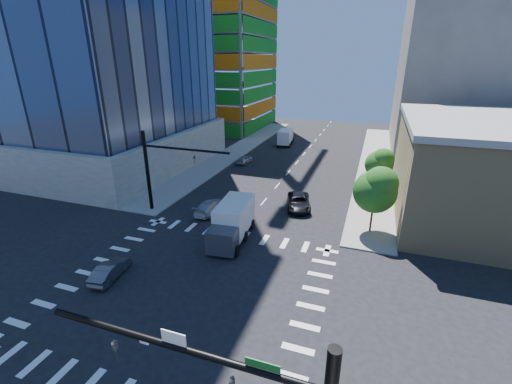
% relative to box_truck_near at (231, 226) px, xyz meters
% --- Properties ---
extents(ground, '(160.00, 160.00, 0.00)m').
position_rel_box_truck_near_xyz_m(ground, '(-0.04, -7.85, -1.56)').
color(ground, black).
rests_on(ground, ground).
extents(road_markings, '(20.00, 20.00, 0.01)m').
position_rel_box_truck_near_xyz_m(road_markings, '(-0.04, -7.85, -1.56)').
color(road_markings, silver).
rests_on(road_markings, ground).
extents(sidewalk_ne, '(5.00, 60.00, 0.15)m').
position_rel_box_truck_near_xyz_m(sidewalk_ne, '(12.46, 32.15, -1.49)').
color(sidewalk_ne, gray).
rests_on(sidewalk_ne, ground).
extents(sidewalk_nw, '(5.00, 60.00, 0.15)m').
position_rel_box_truck_near_xyz_m(sidewalk_nw, '(-12.54, 32.15, -1.49)').
color(sidewalk_nw, gray).
rests_on(sidewalk_nw, ground).
extents(construction_building, '(25.16, 34.50, 70.60)m').
position_rel_box_truck_near_xyz_m(construction_building, '(-27.46, 54.07, 23.05)').
color(construction_building, gray).
rests_on(construction_building, ground).
extents(commercial_building, '(20.50, 22.50, 10.60)m').
position_rel_box_truck_near_xyz_m(commercial_building, '(24.96, 14.15, 3.75)').
color(commercial_building, tan).
rests_on(commercial_building, ground).
extents(bg_building_ne, '(24.00, 30.00, 28.00)m').
position_rel_box_truck_near_xyz_m(bg_building_ne, '(26.96, 47.15, 12.44)').
color(bg_building_ne, slate).
rests_on(bg_building_ne, ground).
extents(signal_mast_nw, '(10.20, 0.40, 9.00)m').
position_rel_box_truck_near_xyz_m(signal_mast_nw, '(-10.04, 3.65, 3.93)').
color(signal_mast_nw, black).
rests_on(signal_mast_nw, sidewalk_nw).
extents(tree_south, '(4.16, 4.16, 6.82)m').
position_rel_box_truck_near_xyz_m(tree_south, '(12.58, 6.05, 3.12)').
color(tree_south, '#382316').
rests_on(tree_south, sidewalk_ne).
extents(tree_north, '(3.54, 3.52, 5.78)m').
position_rel_box_truck_near_xyz_m(tree_north, '(12.88, 18.05, 2.42)').
color(tree_north, '#382316').
rests_on(tree_north, sidewalk_ne).
extents(car_nb_far, '(3.90, 6.04, 1.55)m').
position_rel_box_truck_near_xyz_m(car_nb_far, '(4.38, 9.64, -0.79)').
color(car_nb_far, black).
rests_on(car_nb_far, ground).
extents(car_sb_near, '(2.49, 5.22, 1.47)m').
position_rel_box_truck_near_xyz_m(car_sb_near, '(-4.70, 5.19, -0.83)').
color(car_sb_near, silver).
rests_on(car_sb_near, ground).
extents(car_sb_mid, '(1.95, 4.02, 1.32)m').
position_rel_box_truck_near_xyz_m(car_sb_mid, '(-8.21, 24.87, -0.90)').
color(car_sb_mid, '#A4A6AB').
rests_on(car_sb_mid, ground).
extents(car_sb_cross, '(1.94, 4.19, 1.33)m').
position_rel_box_truck_near_xyz_m(car_sb_cross, '(-6.71, -8.67, -0.90)').
color(car_sb_cross, '#4D4D52').
rests_on(car_sb_cross, ground).
extents(box_truck_near, '(3.50, 6.98, 3.54)m').
position_rel_box_truck_near_xyz_m(box_truck_near, '(0.00, 0.00, 0.00)').
color(box_truck_near, black).
rests_on(box_truck_near, ground).
extents(box_truck_far, '(3.08, 6.17, 3.13)m').
position_rel_box_truck_near_xyz_m(box_truck_far, '(-5.12, 40.10, -0.18)').
color(box_truck_far, black).
rests_on(box_truck_far, ground).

